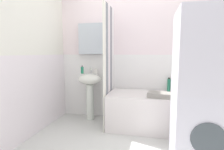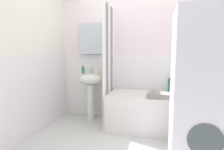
{
  "view_description": "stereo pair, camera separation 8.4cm",
  "coord_description": "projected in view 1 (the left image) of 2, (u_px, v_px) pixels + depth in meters",
  "views": [
    {
      "loc": [
        0.19,
        -2.07,
        1.23
      ],
      "look_at": [
        -0.45,
        0.74,
        0.88
      ],
      "focal_mm": 29.09,
      "sensor_mm": 36.0,
      "label": 1
    },
    {
      "loc": [
        0.27,
        -2.05,
        1.23
      ],
      "look_at": [
        -0.45,
        0.74,
        0.88
      ],
      "focal_mm": 29.09,
      "sensor_mm": 36.0,
      "label": 2
    }
  ],
  "objects": [
    {
      "name": "body_wash_bottle",
      "position": [
        191.0,
        86.0,
        3.05
      ],
      "size": [
        0.06,
        0.06,
        0.22
      ],
      "color": "#CE476A",
      "rests_on": "bathtub"
    },
    {
      "name": "sink",
      "position": [
        90.0,
        86.0,
        3.32
      ],
      "size": [
        0.44,
        0.34,
        0.86
      ],
      "color": "silver",
      "rests_on": "ground_plane"
    },
    {
      "name": "shower_curtain",
      "position": [
        109.0,
        67.0,
        3.03
      ],
      "size": [
        0.01,
        0.71,
        2.0
      ],
      "color": "white",
      "rests_on": "ground_plane"
    },
    {
      "name": "bathtub",
      "position": [
        153.0,
        111.0,
        2.95
      ],
      "size": [
        1.44,
        0.71,
        0.57
      ],
      "primitive_type": "cube",
      "color": "silver",
      "rests_on": "ground_plane"
    },
    {
      "name": "shampoo_bottle",
      "position": [
        169.0,
        85.0,
        3.11
      ],
      "size": [
        0.06,
        0.06,
        0.24
      ],
      "color": "#247757",
      "rests_on": "bathtub"
    },
    {
      "name": "conditioner_bottle",
      "position": [
        175.0,
        86.0,
        3.12
      ],
      "size": [
        0.04,
        0.04,
        0.19
      ],
      "color": "white",
      "rests_on": "bathtub"
    },
    {
      "name": "faucet",
      "position": [
        91.0,
        70.0,
        3.36
      ],
      "size": [
        0.03,
        0.12,
        0.12
      ],
      "color": "silver",
      "rests_on": "sink"
    },
    {
      "name": "washer_dryer_stack",
      "position": [
        202.0,
        91.0,
        1.89
      ],
      "size": [
        0.56,
        0.63,
        1.67
      ],
      "color": "white",
      "rests_on": "ground_plane"
    },
    {
      "name": "lotion_bottle",
      "position": [
        185.0,
        87.0,
        3.05
      ],
      "size": [
        0.05,
        0.05,
        0.19
      ],
      "color": "#335599",
      "rests_on": "bathtub"
    },
    {
      "name": "wall_back_tiled",
      "position": [
        139.0,
        58.0,
        3.29
      ],
      "size": [
        3.6,
        0.18,
        2.4
      ],
      "color": "white",
      "rests_on": "ground_plane"
    },
    {
      "name": "soap_dispenser",
      "position": [
        82.0,
        70.0,
        3.3
      ],
      "size": [
        0.05,
        0.05,
        0.15
      ],
      "color": "#207B57",
      "rests_on": "sink"
    },
    {
      "name": "toothbrush_cup",
      "position": [
        96.0,
        71.0,
        3.28
      ],
      "size": [
        0.06,
        0.06,
        0.09
      ],
      "primitive_type": "cylinder",
      "color": "silver",
      "rests_on": "sink"
    },
    {
      "name": "towel_folded",
      "position": [
        160.0,
        95.0,
        2.69
      ],
      "size": [
        0.39,
        0.28,
        0.07
      ],
      "primitive_type": "cube",
      "rotation": [
        0.0,
        0.0,
        -0.16
      ],
      "color": "gray",
      "rests_on": "bathtub"
    },
    {
      "name": "wall_left_tiled",
      "position": [
        34.0,
        61.0,
        2.74
      ],
      "size": [
        0.07,
        1.81,
        2.4
      ],
      "color": "silver",
      "rests_on": "ground_plane"
    }
  ]
}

